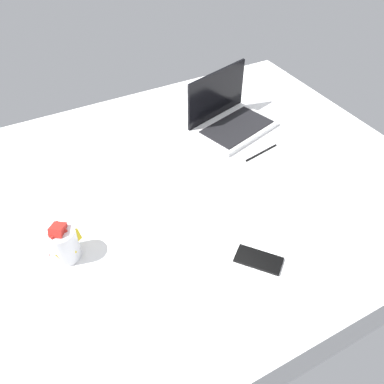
# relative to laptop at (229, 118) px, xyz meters

# --- Properties ---
(bed_mattress) EXTENTS (1.80, 1.40, 0.18)m
(bed_mattress) POSITION_rel_laptop_xyz_m (-0.36, -0.24, -0.13)
(bed_mattress) COLOR white
(bed_mattress) RESTS_ON ground
(laptop) EXTENTS (0.38, 0.31, 0.23)m
(laptop) POSITION_rel_laptop_xyz_m (0.00, 0.00, 0.00)
(laptop) COLOR silver
(laptop) RESTS_ON bed_mattress
(snack_cup) EXTENTS (0.11, 0.09, 0.14)m
(snack_cup) POSITION_rel_laptop_xyz_m (-0.81, -0.36, 0.02)
(snack_cup) COLOR silver
(snack_cup) RESTS_ON bed_mattress
(cell_phone) EXTENTS (0.14, 0.15, 0.01)m
(cell_phone) POSITION_rel_laptop_xyz_m (-0.30, -0.65, -0.04)
(cell_phone) COLOR black
(cell_phone) RESTS_ON bed_mattress
(charger_cable) EXTENTS (0.17, 0.04, 0.01)m
(charger_cable) POSITION_rel_laptop_xyz_m (0.01, -0.22, -0.04)
(charger_cable) COLOR black
(charger_cable) RESTS_ON bed_mattress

